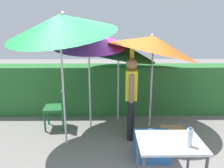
{
  "coord_description": "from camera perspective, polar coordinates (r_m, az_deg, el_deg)",
  "views": [
    {
      "loc": [
        -0.05,
        -3.69,
        2.13
      ],
      "look_at": [
        0.0,
        0.3,
        1.1
      ],
      "focal_mm": 34.07,
      "sensor_mm": 36.0,
      "label": 1
    }
  ],
  "objects": [
    {
      "name": "ground_plane",
      "position": [
        4.26,
        0.05,
        -15.53
      ],
      "size": [
        24.0,
        24.0,
        0.0
      ],
      "primitive_type": "plane",
      "color": "gray"
    },
    {
      "name": "hedge_row",
      "position": [
        5.56,
        -0.16,
        -1.31
      ],
      "size": [
        8.0,
        0.7,
        1.24
      ],
      "primitive_type": "cube",
      "color": "#2D7033",
      "rests_on": "ground_plane"
    },
    {
      "name": "umbrella_rainbow",
      "position": [
        4.86,
        1.74,
        9.42
      ],
      "size": [
        1.78,
        1.75,
        2.01
      ],
      "color": "silver",
      "rests_on": "ground_plane"
    },
    {
      "name": "umbrella_orange",
      "position": [
        4.39,
        -6.02,
        11.91
      ],
      "size": [
        1.54,
        1.56,
        2.23
      ],
      "color": "silver",
      "rests_on": "ground_plane"
    },
    {
      "name": "umbrella_yellow",
      "position": [
        3.74,
        -13.46,
        15.29
      ],
      "size": [
        1.92,
        1.88,
        2.65
      ],
      "color": "silver",
      "rests_on": "ground_plane"
    },
    {
      "name": "umbrella_navy",
      "position": [
        4.57,
        10.79,
        10.39
      ],
      "size": [
        2.02,
        1.98,
        2.26
      ],
      "color": "silver",
      "rests_on": "ground_plane"
    },
    {
      "name": "person_vendor",
      "position": [
        4.15,
        5.17,
        -2.33
      ],
      "size": [
        0.25,
        0.56,
        1.88
      ],
      "color": "black",
      "rests_on": "ground_plane"
    },
    {
      "name": "chair_plastic",
      "position": [
        4.81,
        -14.33,
        -5.69
      ],
      "size": [
        0.48,
        0.48,
        0.89
      ],
      "color": "#236633",
      "rests_on": "ground_plane"
    },
    {
      "name": "cooler_box",
      "position": [
        3.79,
        10.72,
        -15.99
      ],
      "size": [
        0.59,
        0.42,
        0.45
      ],
      "primitive_type": "cube",
      "color": "#2D6BB7",
      "rests_on": "ground_plane"
    },
    {
      "name": "crate_cardboard",
      "position": [
        4.23,
        15.89,
        -13.57
      ],
      "size": [
        0.44,
        0.31,
        0.36
      ],
      "primitive_type": "cube",
      "color": "#9E7A4C",
      "rests_on": "ground_plane"
    },
    {
      "name": "folding_table",
      "position": [
        2.86,
        15.18,
        -16.3
      ],
      "size": [
        0.8,
        0.6,
        0.79
      ],
      "color": "#4C4C51",
      "rests_on": "ground_plane"
    },
    {
      "name": "bottle_water",
      "position": [
        2.72,
        20.09,
        -13.31
      ],
      "size": [
        0.07,
        0.07,
        0.24
      ],
      "color": "silver",
      "rests_on": "folding_table"
    }
  ]
}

